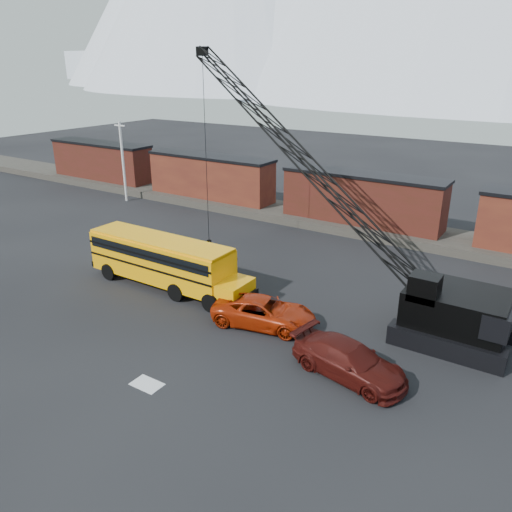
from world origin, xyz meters
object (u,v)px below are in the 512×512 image
at_px(maroon_suv, 349,361).
at_px(school_bus, 165,261).
at_px(red_pickup, 264,312).
at_px(crawler_crane, 302,158).

bearing_deg(maroon_suv, school_bus, 89.33).
height_order(school_bus, maroon_suv, school_bus).
relative_size(red_pickup, crawler_crane, 0.25).
height_order(red_pickup, crawler_crane, crawler_crane).
bearing_deg(school_bus, red_pickup, -5.99).
relative_size(school_bus, maroon_suv, 2.12).
xyz_separation_m(red_pickup, maroon_suv, (5.74, -1.94, 0.02)).
height_order(school_bus, crawler_crane, crawler_crane).
bearing_deg(school_bus, crawler_crane, 37.91).
distance_m(maroon_suv, crawler_crane, 12.79).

